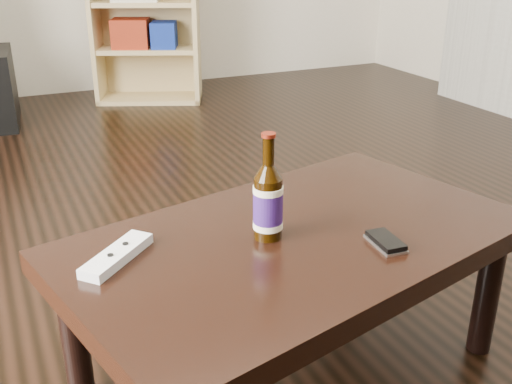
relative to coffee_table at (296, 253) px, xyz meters
name	(u,v)px	position (x,y,z in m)	size (l,w,h in m)	color
floor	(281,277)	(0.19, 0.44, -0.36)	(5.00, 6.00, 0.01)	black
coffee_table	(296,253)	(0.00, 0.00, 0.00)	(1.20, 0.87, 0.41)	black
beer_bottle	(268,202)	(-0.07, 0.01, 0.14)	(0.08, 0.08, 0.25)	black
phone	(386,242)	(0.15, -0.14, 0.06)	(0.06, 0.11, 0.02)	#B9B9BB
remote	(117,255)	(-0.41, 0.05, 0.06)	(0.18, 0.18, 0.02)	silver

